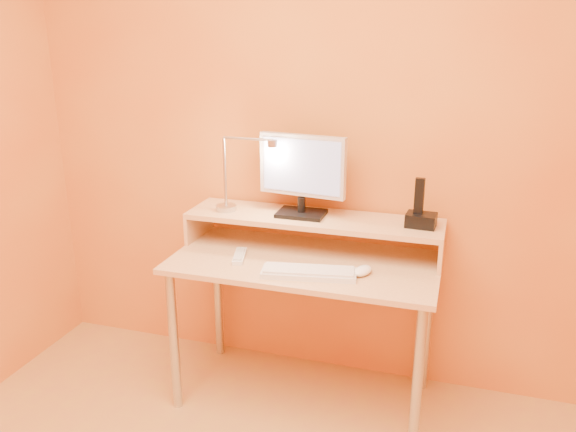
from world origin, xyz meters
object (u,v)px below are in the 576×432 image
(phone_dock, at_px, (421,220))
(mouse, at_px, (363,271))
(monitor_panel, at_px, (302,165))
(keyboard, at_px, (309,273))
(remote_control, at_px, (240,256))
(lamp_base, at_px, (226,208))

(phone_dock, height_order, mouse, phone_dock)
(monitor_panel, xyz_separation_m, keyboard, (0.12, -0.32, -0.39))
(remote_control, bearing_deg, monitor_panel, 29.86)
(monitor_panel, bearing_deg, remote_control, -128.10)
(monitor_panel, xyz_separation_m, phone_dock, (0.55, -0.01, -0.21))
(keyboard, height_order, mouse, mouse)
(monitor_panel, distance_m, mouse, 0.57)
(phone_dock, xyz_separation_m, keyboard, (-0.43, -0.31, -0.18))
(remote_control, bearing_deg, phone_dock, 0.81)
(lamp_base, relative_size, remote_control, 0.56)
(lamp_base, bearing_deg, monitor_panel, 6.17)
(phone_dock, distance_m, mouse, 0.36)
(lamp_base, height_order, mouse, lamp_base)
(phone_dock, distance_m, remote_control, 0.83)
(phone_dock, bearing_deg, remote_control, -160.33)
(lamp_base, xyz_separation_m, remote_control, (0.14, -0.19, -0.16))
(keyboard, xyz_separation_m, mouse, (0.22, 0.08, 0.01))
(monitor_panel, height_order, mouse, monitor_panel)
(monitor_panel, height_order, lamp_base, monitor_panel)
(lamp_base, relative_size, mouse, 0.91)
(lamp_base, bearing_deg, remote_control, -53.13)
(monitor_panel, distance_m, remote_control, 0.51)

